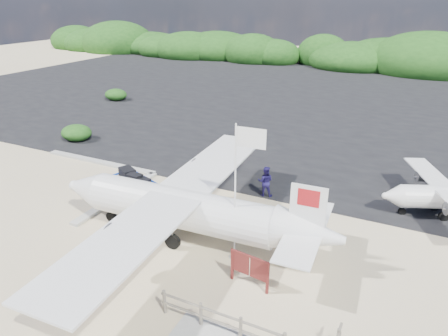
# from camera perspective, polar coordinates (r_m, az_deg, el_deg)

# --- Properties ---
(ground) EXTENTS (160.00, 160.00, 0.00)m
(ground) POSITION_cam_1_polar(r_m,az_deg,el_deg) (20.35, -7.66, -8.46)
(ground) COLOR beige
(asphalt_apron) EXTENTS (90.00, 50.00, 0.04)m
(asphalt_apron) POSITION_cam_1_polar(r_m,az_deg,el_deg) (46.58, 13.02, 9.54)
(asphalt_apron) COLOR #B2B2B2
(asphalt_apron) RESTS_ON ground
(lagoon) EXTENTS (9.00, 7.00, 0.40)m
(lagoon) POSITION_cam_1_polar(r_m,az_deg,el_deg) (26.79, -22.26, -1.94)
(lagoon) COLOR #B2B2B2
(lagoon) RESTS_ON ground
(vegetation_band) EXTENTS (124.00, 8.00, 4.40)m
(vegetation_band) POSITION_cam_1_polar(r_m,az_deg,el_deg) (70.76, 17.96, 13.61)
(vegetation_band) COLOR #B2B2B2
(vegetation_band) RESTS_ON ground
(baggage_cart) EXTENTS (3.57, 2.82, 1.57)m
(baggage_cart) POSITION_cam_1_polar(r_m,az_deg,el_deg) (23.22, -12.59, -4.58)
(baggage_cart) COLOR blue
(baggage_cart) RESTS_ON ground
(flagpole) EXTENTS (1.26, 0.58, 6.17)m
(flagpole) POSITION_cam_1_polar(r_m,az_deg,el_deg) (18.18, 1.49, -12.54)
(flagpole) COLOR white
(flagpole) RESTS_ON ground
(signboard) EXTENTS (1.82, 0.42, 1.50)m
(signboard) POSITION_cam_1_polar(r_m,az_deg,el_deg) (16.67, 3.59, -16.45)
(signboard) COLOR maroon
(signboard) RESTS_ON ground
(crew_a) EXTENTS (0.75, 0.64, 1.74)m
(crew_a) POSITION_cam_1_polar(r_m,az_deg,el_deg) (21.47, -2.28, -3.78)
(crew_a) COLOR #1C1551
(crew_a) RESTS_ON ground
(crew_b) EXTENTS (1.03, 0.89, 1.82)m
(crew_b) POSITION_cam_1_polar(r_m,az_deg,el_deg) (22.95, 5.92, -1.91)
(crew_b) COLOR #1C1551
(crew_b) RESTS_ON ground
(crew_c) EXTENTS (1.13, 0.71, 1.79)m
(crew_c) POSITION_cam_1_polar(r_m,az_deg,el_deg) (20.31, -8.72, -5.67)
(crew_c) COLOR #1C1551
(crew_c) RESTS_ON ground
(aircraft_large) EXTENTS (17.35, 17.35, 4.97)m
(aircraft_large) POSITION_cam_1_polar(r_m,az_deg,el_deg) (36.75, 28.97, 3.51)
(aircraft_large) COLOR #B2B2B2
(aircraft_large) RESTS_ON ground
(aircraft_small) EXTENTS (8.87, 8.87, 2.44)m
(aircraft_small) POSITION_cam_1_polar(r_m,az_deg,el_deg) (53.62, 1.33, 11.89)
(aircraft_small) COLOR #B2B2B2
(aircraft_small) RESTS_ON ground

